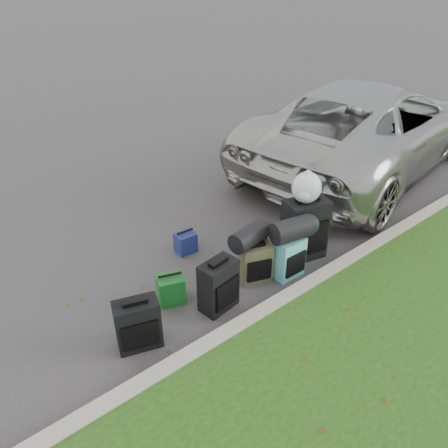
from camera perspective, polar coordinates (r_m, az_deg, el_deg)
ground at (r=5.96m, az=1.97°, el=-4.99°), size 120.00×120.00×0.00m
curb at (r=5.36m, az=9.06°, el=-9.20°), size 120.00×0.18×0.15m
suv at (r=8.88m, az=18.33°, el=12.05°), size 6.30×3.66×1.65m
suitcase_small_black at (r=4.72m, az=-11.18°, el=-12.74°), size 0.51×0.38×0.57m
suitcase_large_black_left at (r=5.06m, az=-0.73°, el=-8.05°), size 0.47×0.32×0.63m
suitcase_olive at (r=5.51m, az=4.16°, el=-5.09°), size 0.44×0.36×0.52m
suitcase_teal at (r=5.62m, az=8.47°, el=-4.38°), size 0.39×0.24×0.55m
suitcase_large_black_right at (r=5.95m, az=10.46°, el=-0.66°), size 0.64×0.48×0.86m
tote_green at (r=5.27m, az=-6.95°, el=-8.46°), size 0.37×0.34×0.35m
tote_navy at (r=6.10m, az=-5.04°, el=-2.44°), size 0.28×0.23×0.29m
duffel_left at (r=5.28m, az=3.22°, el=-1.71°), size 0.51×0.32×0.26m
duffel_right at (r=5.39m, az=8.84°, el=-0.73°), size 0.56×0.38×0.29m
trash_bag at (r=5.64m, az=10.74°, el=4.71°), size 0.39×0.39×0.39m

